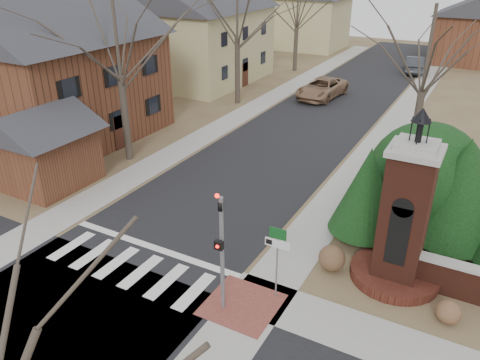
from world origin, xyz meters
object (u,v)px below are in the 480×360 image
Objects in this scene: brick_gate_monument at (402,227)px; distant_car at (414,64)px; sign_post at (277,249)px; pickup_truck at (322,88)px; traffic_signal_pole at (221,243)px.

distant_car is (-5.60, 34.88, -1.36)m from brick_gate_monument.
sign_post reaches higher than pickup_truck.
traffic_signal_pole reaches higher than sign_post.
traffic_signal_pole is 26.78m from pickup_truck.
sign_post is at bearing 83.60° from distant_car.
distant_car is at bearing 99.12° from brick_gate_monument.
traffic_signal_pole is 0.92× the size of distant_car.
brick_gate_monument is (4.70, 4.42, -0.42)m from traffic_signal_pole.
sign_post is at bearing -138.58° from brick_gate_monument.
sign_post is 0.42× the size of brick_gate_monument.
distant_car is (5.00, 13.24, 0.01)m from pickup_truck.
traffic_signal_pole is 0.69× the size of brick_gate_monument.
traffic_signal_pole is at bearing -136.76° from brick_gate_monument.
traffic_signal_pole is 2.02m from sign_post.
distant_car is at bearing 91.31° from traffic_signal_pole.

